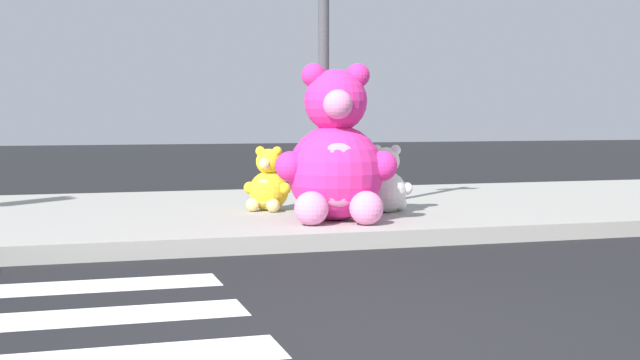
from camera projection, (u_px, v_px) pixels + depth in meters
The scene contains 7 objects.
ground_plane at pixel (389, 352), 4.12m from camera, with size 60.00×60.00×0.00m, color black.
sidewalk at pixel (211, 215), 9.08m from camera, with size 28.00×4.40×0.15m, color #9E9B93.
sign_pole at pixel (324, 42), 8.47m from camera, with size 0.56×0.11×3.20m.
plush_pink_large at pixel (336, 158), 7.97m from camera, with size 1.11×1.02×1.46m.
plush_lime at pixel (365, 182), 9.21m from camera, with size 0.46×0.48×0.66m.
plush_white at pixel (386, 185), 8.71m from camera, with size 0.47×0.49×0.68m.
plush_yellow at pixel (268, 185), 8.86m from camera, with size 0.46×0.48×0.66m.
Camera 1 is at (-1.47, -3.78, 1.13)m, focal length 48.42 mm.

